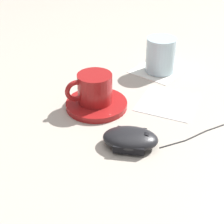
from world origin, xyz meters
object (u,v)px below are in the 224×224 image
at_px(saucer, 97,104).
at_px(coffee_cup, 94,88).
at_px(computer_mouse, 130,139).
at_px(drinking_glass, 161,55).

height_order(saucer, coffee_cup, coffee_cup).
bearing_deg(computer_mouse, drinking_glass, 129.85).
distance_m(computer_mouse, drinking_glass, 0.32).
relative_size(saucer, drinking_glass, 1.52).
bearing_deg(coffee_cup, computer_mouse, -6.29).
distance_m(coffee_cup, computer_mouse, 0.16).
xyz_separation_m(saucer, drinking_glass, (-0.06, 0.23, 0.04)).
bearing_deg(coffee_cup, drinking_glass, 102.68).
bearing_deg(coffee_cup, saucer, 22.21).
distance_m(saucer, coffee_cup, 0.04).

